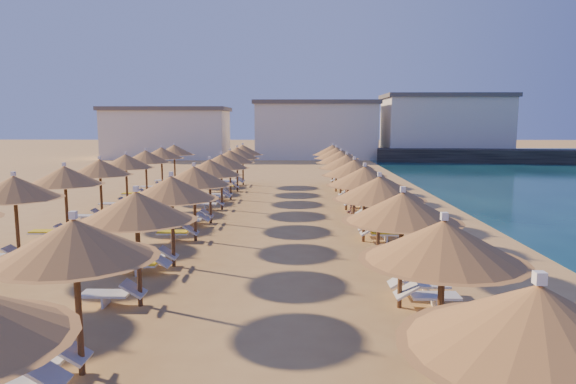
{
  "coord_description": "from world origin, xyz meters",
  "views": [
    {
      "loc": [
        1.23,
        -20.83,
        4.74
      ],
      "look_at": [
        0.78,
        4.0,
        1.3
      ],
      "focal_mm": 32.0,
      "sensor_mm": 36.0,
      "label": 1
    }
  ],
  "objects_px": {
    "parasol_row_west": "(203,172)",
    "beachgoer_c": "(352,196)",
    "parasol_row_east": "(359,173)",
    "beachgoer_b": "(384,209)",
    "jetty": "(510,156)"
  },
  "relations": [
    {
      "from": "beachgoer_c",
      "to": "parasol_row_west",
      "type": "bearing_deg",
      "value": -96.91
    },
    {
      "from": "jetty",
      "to": "parasol_row_west",
      "type": "relative_size",
      "value": 0.84
    },
    {
      "from": "parasol_row_west",
      "to": "beachgoer_b",
      "type": "distance_m",
      "value": 8.25
    },
    {
      "from": "beachgoer_c",
      "to": "beachgoer_b",
      "type": "relative_size",
      "value": 1.11
    },
    {
      "from": "beachgoer_c",
      "to": "beachgoer_b",
      "type": "distance_m",
      "value": 3.49
    },
    {
      "from": "parasol_row_east",
      "to": "parasol_row_west",
      "type": "bearing_deg",
      "value": 180.0
    },
    {
      "from": "jetty",
      "to": "beachgoer_c",
      "type": "bearing_deg",
      "value": -114.31
    },
    {
      "from": "jetty",
      "to": "parasol_row_east",
      "type": "distance_m",
      "value": 43.33
    },
    {
      "from": "parasol_row_west",
      "to": "beachgoer_b",
      "type": "relative_size",
      "value": 22.06
    },
    {
      "from": "parasol_row_east",
      "to": "parasol_row_west",
      "type": "xyz_separation_m",
      "value": [
        -6.68,
        0.0,
        0.0
      ]
    },
    {
      "from": "parasol_row_east",
      "to": "beachgoer_b",
      "type": "xyz_separation_m",
      "value": [
        1.3,
        1.21,
        -1.76
      ]
    },
    {
      "from": "parasol_row_west",
      "to": "jetty",
      "type": "bearing_deg",
      "value": 52.77
    },
    {
      "from": "parasol_row_west",
      "to": "beachgoer_c",
      "type": "height_order",
      "value": "parasol_row_west"
    },
    {
      "from": "parasol_row_west",
      "to": "beachgoer_b",
      "type": "bearing_deg",
      "value": 8.64
    },
    {
      "from": "parasol_row_east",
      "to": "beachgoer_b",
      "type": "distance_m",
      "value": 2.5
    }
  ]
}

